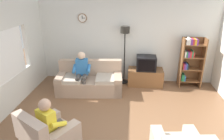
% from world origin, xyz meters
% --- Properties ---
extents(ground_plane, '(12.00, 12.00, 0.00)m').
position_xyz_m(ground_plane, '(0.00, 0.00, 0.00)').
color(ground_plane, brown).
extents(back_wall_assembly, '(6.20, 0.17, 2.70)m').
position_xyz_m(back_wall_assembly, '(-0.00, 2.66, 1.35)').
color(back_wall_assembly, silver).
rests_on(back_wall_assembly, ground_plane).
extents(couch, '(1.97, 1.05, 0.90)m').
position_xyz_m(couch, '(-1.05, 1.61, 0.31)').
color(couch, tan).
rests_on(couch, ground_plane).
extents(tv_stand, '(1.10, 0.56, 0.53)m').
position_xyz_m(tv_stand, '(0.63, 2.25, 0.26)').
color(tv_stand, brown).
rests_on(tv_stand, ground_plane).
extents(tv, '(0.60, 0.49, 0.44)m').
position_xyz_m(tv, '(0.63, 2.23, 0.75)').
color(tv, black).
rests_on(tv, tv_stand).
extents(bookshelf, '(0.68, 0.36, 1.56)m').
position_xyz_m(bookshelf, '(1.97, 2.32, 0.86)').
color(bookshelf, brown).
rests_on(bookshelf, ground_plane).
extents(floor_lamp, '(0.28, 0.28, 1.85)m').
position_xyz_m(floor_lamp, '(-0.06, 2.35, 1.45)').
color(floor_lamp, black).
rests_on(floor_lamp, ground_plane).
extents(armchair_near_window, '(1.14, 1.17, 0.90)m').
position_xyz_m(armchair_near_window, '(-1.31, -0.90, 0.29)').
color(armchair_near_window, tan).
rests_on(armchair_near_window, ground_plane).
extents(person_on_couch, '(0.54, 0.56, 1.24)m').
position_xyz_m(person_on_couch, '(-1.25, 1.50, 0.70)').
color(person_on_couch, '#3372B2').
rests_on(person_on_couch, ground_plane).
extents(person_in_left_armchair, '(0.61, 0.64, 1.12)m').
position_xyz_m(person_in_left_armchair, '(-1.26, -0.83, 0.60)').
color(person_in_left_armchair, yellow).
rests_on(person_in_left_armchair, ground_plane).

